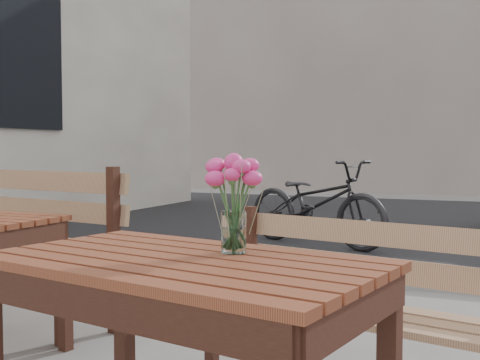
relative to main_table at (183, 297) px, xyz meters
name	(u,v)px	position (x,y,z in m)	size (l,w,h in m)	color
street	(430,243)	(0.20, 5.16, -0.57)	(30.00, 8.12, 0.12)	black
backdrop_buildings	(479,45)	(0.37, 14.49, 3.00)	(15.50, 4.00, 8.00)	gray
main_table	(183,297)	(0.00, 0.00, 0.00)	(1.27, 0.88, 0.72)	#572916
main_bench	(360,289)	(0.36, 0.82, -0.12)	(1.33, 0.64, 0.79)	olive
main_vase	(234,191)	(0.10, 0.14, 0.31)	(0.17, 0.17, 0.31)	white
second_bench	(19,223)	(-1.84, 1.28, -0.02)	(1.61, 0.70, 0.97)	olive
bicycle	(316,203)	(-0.93, 4.67, -0.14)	(0.62, 1.77, 0.93)	black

